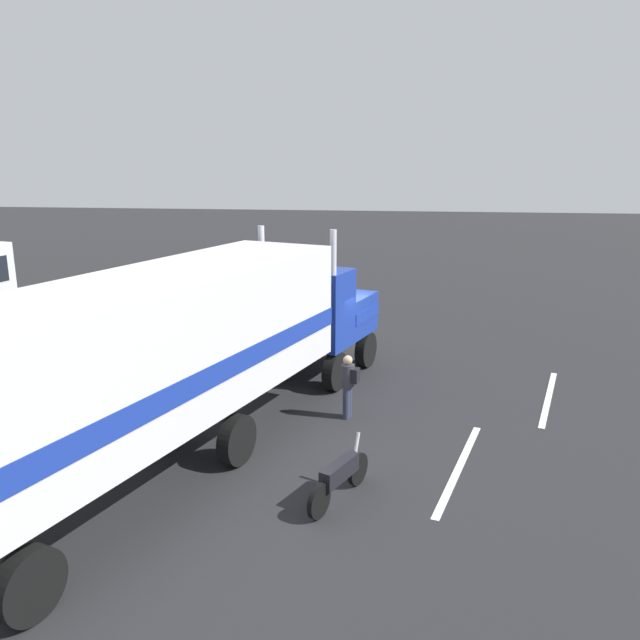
{
  "coord_description": "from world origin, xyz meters",
  "views": [
    {
      "loc": [
        -18.26,
        -2.2,
        6.35
      ],
      "look_at": [
        0.14,
        0.23,
        1.6
      ],
      "focal_mm": 35.93,
      "sensor_mm": 36.0,
      "label": 1
    }
  ],
  "objects": [
    {
      "name": "person_bystander",
      "position": [
        -3.37,
        -0.94,
        0.89
      ],
      "size": [
        0.37,
        0.47,
        1.63
      ],
      "color": "#2D3347",
      "rests_on": "ground_plane"
    },
    {
      "name": "ground_plane",
      "position": [
        0.0,
        0.0,
        0.0
      ],
      "size": [
        120.0,
        120.0,
        0.0
      ],
      "primitive_type": "plane",
      "color": "#232326"
    },
    {
      "name": "lane_stripe_mid",
      "position": [
        -1.31,
        -6.22,
        0.01
      ],
      "size": [
        4.28,
        1.35,
        0.01
      ],
      "primitive_type": "cube",
      "rotation": [
        0.0,
        0.0,
        -0.28
      ],
      "color": "silver",
      "rests_on": "ground_plane"
    },
    {
      "name": "motorcycle",
      "position": [
        -7.33,
        -1.14,
        0.48
      ],
      "size": [
        1.96,
        0.97,
        1.12
      ],
      "color": "black",
      "rests_on": "ground_plane"
    },
    {
      "name": "lane_stripe_near",
      "position": [
        -5.71,
        -3.5,
        0.01
      ],
      "size": [
        4.28,
        1.34,
        0.01
      ],
      "primitive_type": "cube",
      "rotation": [
        0.0,
        0.0,
        -0.27
      ],
      "color": "silver",
      "rests_on": "ground_plane"
    },
    {
      "name": "semi_truck",
      "position": [
        -5.69,
        2.18,
        2.52
      ],
      "size": [
        14.2,
        6.92,
        4.5
      ],
      "color": "#193399",
      "rests_on": "ground_plane"
    }
  ]
}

